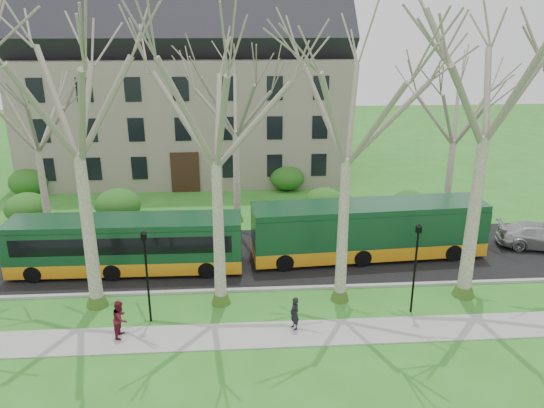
{
  "coord_description": "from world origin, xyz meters",
  "views": [
    {
      "loc": [
        -1.94,
        -22.19,
        12.96
      ],
      "look_at": [
        -0.23,
        3.0,
        4.08
      ],
      "focal_mm": 35.0,
      "sensor_mm": 36.0,
      "label": 1
    }
  ],
  "objects_px": {
    "pedestrian_b": "(120,319)",
    "bus_lead": "(127,244)",
    "sedan": "(542,236)",
    "bus_follow": "(368,229)",
    "pedestrian_a": "(295,313)"
  },
  "relations": [
    {
      "from": "sedan",
      "to": "pedestrian_a",
      "type": "relative_size",
      "value": 3.33
    },
    {
      "from": "pedestrian_b",
      "to": "bus_lead",
      "type": "bearing_deg",
      "value": 15.43
    },
    {
      "from": "bus_lead",
      "to": "bus_follow",
      "type": "height_order",
      "value": "bus_follow"
    },
    {
      "from": "pedestrian_a",
      "to": "sedan",
      "type": "bearing_deg",
      "value": 92.8
    },
    {
      "from": "bus_follow",
      "to": "sedan",
      "type": "relative_size",
      "value": 2.62
    },
    {
      "from": "bus_lead",
      "to": "pedestrian_b",
      "type": "height_order",
      "value": "bus_lead"
    },
    {
      "from": "bus_follow",
      "to": "pedestrian_a",
      "type": "height_order",
      "value": "bus_follow"
    },
    {
      "from": "bus_follow",
      "to": "pedestrian_a",
      "type": "bearing_deg",
      "value": -128.17
    },
    {
      "from": "bus_lead",
      "to": "pedestrian_a",
      "type": "bearing_deg",
      "value": -36.43
    },
    {
      "from": "sedan",
      "to": "bus_lead",
      "type": "bearing_deg",
      "value": 107.63
    },
    {
      "from": "bus_follow",
      "to": "bus_lead",
      "type": "bearing_deg",
      "value": -179.81
    },
    {
      "from": "bus_lead",
      "to": "pedestrian_b",
      "type": "relative_size",
      "value": 7.27
    },
    {
      "from": "bus_lead",
      "to": "pedestrian_a",
      "type": "height_order",
      "value": "bus_lead"
    },
    {
      "from": "pedestrian_b",
      "to": "sedan",
      "type": "bearing_deg",
      "value": -63.71
    },
    {
      "from": "bus_lead",
      "to": "sedan",
      "type": "bearing_deg",
      "value": 4.0
    }
  ]
}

